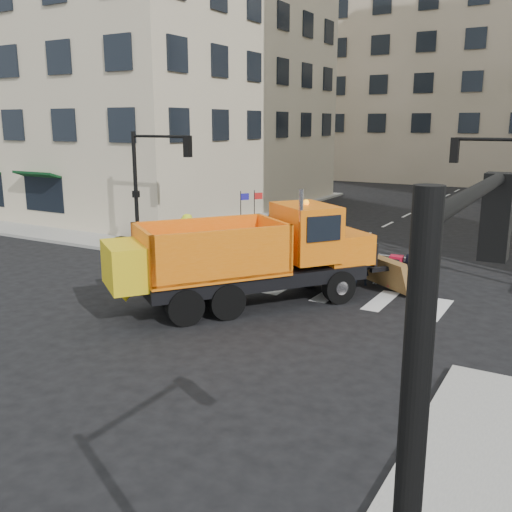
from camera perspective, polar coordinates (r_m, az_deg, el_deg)
The scene contains 12 objects.
ground at distance 16.67m, azimuth -8.05°, elevation -7.16°, with size 120.00×120.00×0.00m, color black.
sidewalk_back at distance 23.61m, azimuth 4.71°, elevation -0.82°, with size 64.00×5.00×0.15m, color gray.
building_left at distance 44.47m, azimuth -13.51°, elevation 22.16°, with size 24.00×22.00×26.00m, color beige.
building_far at distance 65.28m, azimuth 22.41°, elevation 17.66°, with size 30.00×18.00×24.00m, color tan.
traffic_light_left at distance 26.72m, azimuth -11.92°, elevation 6.29°, with size 0.18×0.18×5.40m, color black.
crowd_barriers at distance 23.04m, azimuth 2.08°, elevation 0.08°, with size 12.60×0.60×1.10m, color #9EA0A5, non-canonical shape.
plow_truck at distance 18.13m, azimuth -0.97°, elevation 0.20°, with size 7.88×9.45×3.80m.
cop_a at distance 20.93m, azimuth 10.46°, elevation -0.26°, with size 0.71×0.47×1.95m, color black.
cop_b at distance 20.41m, azimuth 15.48°, elevation -0.97°, with size 0.92×0.72×1.89m, color black.
cop_c at distance 20.39m, azimuth 15.90°, elevation -1.22°, with size 1.02×0.43×1.74m, color black.
worker at distance 25.85m, azimuth -6.86°, elevation 2.38°, with size 1.06×0.61×1.65m, color #DBF21C.
newspaper_box at distance 20.56m, azimuth 13.80°, elevation -1.47°, with size 0.45×0.40×1.10m, color #AF0D28.
Camera 1 is at (9.75, -12.24, 5.73)m, focal length 40.00 mm.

